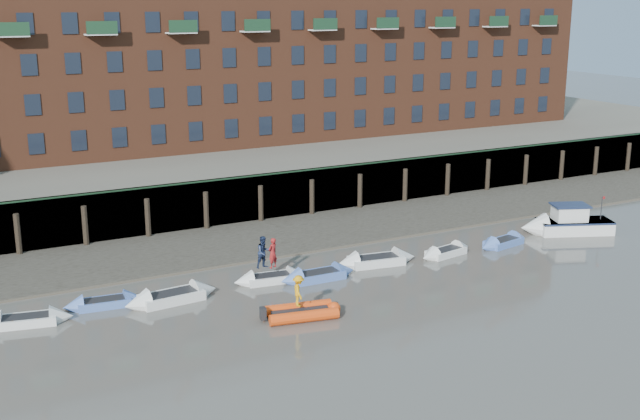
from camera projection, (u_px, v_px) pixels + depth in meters
ground at (414, 341)px, 36.43m from camera, size 220.00×220.00×0.00m
foreshore at (256, 240)px, 51.80m from camera, size 110.00×8.00×0.50m
mud_band at (279, 254)px, 48.90m from camera, size 110.00×1.60×0.10m
river_wall at (230, 201)px, 55.14m from camera, size 110.00×1.23×3.30m
bank_terrace at (170, 166)px, 66.77m from camera, size 110.00×28.00×3.20m
apartment_terrace at (159, 27)px, 64.75m from camera, size 80.60×15.56×20.98m
rowboat_0 at (26, 320)px, 38.25m from camera, size 4.49×2.11×1.25m
rowboat_1 at (104, 303)px, 40.48m from camera, size 4.14×1.60×1.17m
rowboat_2 at (172, 297)px, 41.12m from camera, size 5.11×1.87×1.45m
rowboat_3 at (271, 278)px, 44.01m from camera, size 4.29×1.74×1.21m
rowboat_4 at (318, 276)px, 44.39m from camera, size 4.53×1.39×1.31m
rowboat_5 at (376, 261)px, 46.87m from camera, size 5.11×2.16×1.44m
rowboat_6 at (446, 252)px, 48.59m from camera, size 4.14×1.90×1.16m
rowboat_7 at (504, 242)px, 50.52m from camera, size 4.28×1.98×1.20m
rib_tender at (304, 312)px, 39.13m from camera, size 3.84×2.36×0.65m
motor_launch at (560, 224)px, 53.05m from camera, size 6.35×4.14×2.50m
person_rower_a at (273, 253)px, 43.70m from camera, size 0.73×0.63×1.69m
person_rower_b at (264, 252)px, 43.66m from camera, size 0.96×0.79×1.79m
person_rib_crew at (299, 291)px, 38.83m from camera, size 0.83×1.13×1.56m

